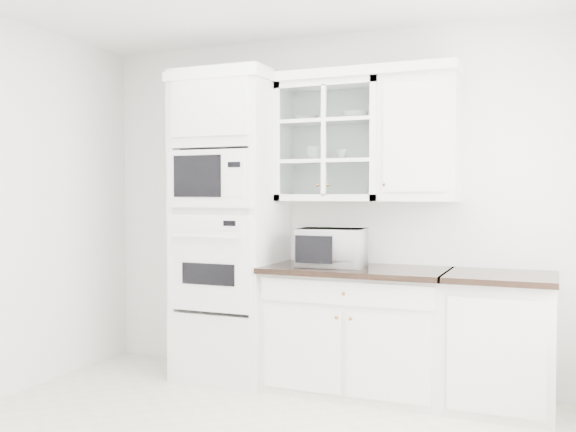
% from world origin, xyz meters
% --- Properties ---
extents(room_shell, '(4.00, 3.50, 2.70)m').
position_xyz_m(room_shell, '(0.00, 0.43, 1.78)').
color(room_shell, white).
rests_on(room_shell, ground).
extents(oven_column, '(0.76, 0.68, 2.40)m').
position_xyz_m(oven_column, '(-0.75, 1.42, 1.20)').
color(oven_column, white).
rests_on(oven_column, ground).
extents(base_cabinet_run, '(1.32, 0.67, 0.92)m').
position_xyz_m(base_cabinet_run, '(0.28, 1.45, 0.46)').
color(base_cabinet_run, white).
rests_on(base_cabinet_run, ground).
extents(extra_base_cabinet, '(0.72, 0.67, 0.92)m').
position_xyz_m(extra_base_cabinet, '(1.28, 1.45, 0.46)').
color(extra_base_cabinet, white).
rests_on(extra_base_cabinet, ground).
extents(upper_cabinet_glass, '(0.80, 0.33, 0.90)m').
position_xyz_m(upper_cabinet_glass, '(0.03, 1.58, 1.85)').
color(upper_cabinet_glass, white).
rests_on(upper_cabinet_glass, room_shell).
extents(upper_cabinet_solid, '(0.55, 0.33, 0.90)m').
position_xyz_m(upper_cabinet_solid, '(0.71, 1.58, 1.85)').
color(upper_cabinet_solid, white).
rests_on(upper_cabinet_solid, room_shell).
extents(crown_molding, '(2.14, 0.38, 0.07)m').
position_xyz_m(crown_molding, '(-0.07, 1.56, 2.33)').
color(crown_molding, white).
rests_on(crown_molding, room_shell).
extents(countertop_microwave, '(0.52, 0.44, 0.28)m').
position_xyz_m(countertop_microwave, '(0.10, 1.41, 1.06)').
color(countertop_microwave, white).
rests_on(countertop_microwave, base_cabinet_run).
extents(bowl_a, '(0.23, 0.23, 0.05)m').
position_xyz_m(bowl_a, '(-0.18, 1.59, 2.03)').
color(bowl_a, white).
rests_on(bowl_a, upper_cabinet_glass).
extents(bowl_b, '(0.19, 0.19, 0.06)m').
position_xyz_m(bowl_b, '(0.22, 1.59, 2.04)').
color(bowl_b, white).
rests_on(bowl_b, upper_cabinet_glass).
extents(cup_a, '(0.15, 0.15, 0.10)m').
position_xyz_m(cup_a, '(-0.09, 1.57, 1.76)').
color(cup_a, white).
rests_on(cup_a, upper_cabinet_glass).
extents(cup_b, '(0.10, 0.10, 0.08)m').
position_xyz_m(cup_b, '(0.12, 1.57, 1.75)').
color(cup_b, white).
rests_on(cup_b, upper_cabinet_glass).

